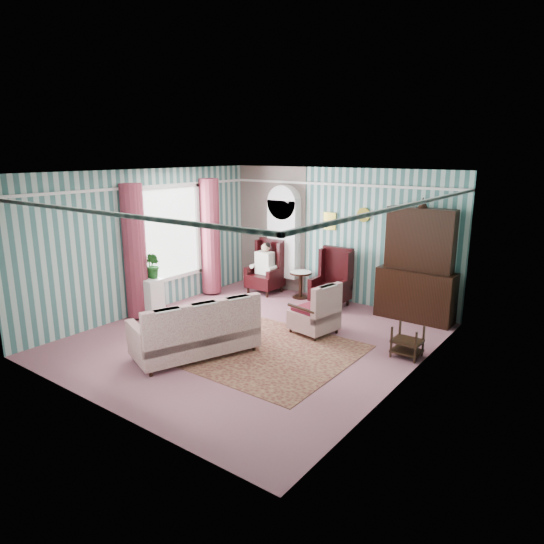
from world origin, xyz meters
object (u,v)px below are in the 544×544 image
Objects in this scene: seated_woman at (265,268)px; coffee_table at (212,319)px; wingback_left at (265,267)px; nest_table at (407,341)px; sofa at (195,322)px; bookcase at (283,245)px; wingback_right at (330,278)px; dresser_hutch at (418,261)px; plant_stand at (149,298)px; round_side_table at (301,285)px; floral_armchair at (314,306)px.

coffee_table is (0.66, -2.48, -0.40)m from seated_woman.
wingback_left reaches higher than nest_table.
sofa is at bearing -144.81° from nest_table.
bookcase reaches higher than seated_woman.
dresser_hutch is at bearing 8.77° from wingback_right.
wingback_right reaches higher than plant_stand.
bookcase is at bearing 177.89° from dresser_hutch.
wingback_left is 0.97m from round_side_table.
plant_stand is at bearing -108.49° from bookcase.
bookcase is at bearing 98.10° from coffee_table.
wingback_left is 2.31× the size of nest_table.
round_side_table reaches higher than coffee_table.
round_side_table is at bearing -177.36° from dresser_hutch.
plant_stand is at bearing -120.38° from round_side_table.
bookcase is at bearing 159.73° from round_side_table.
seated_woman is 0.59× the size of sofa.
dresser_hutch is 3.56m from seated_woman.
dresser_hutch reaches higher than plant_stand.
floral_armchair reaches higher than coffee_table.
wingback_left is (-0.25, -0.39, -0.50)m from bookcase.
round_side_table is at bearing 169.99° from wingback_right.
plant_stand is 0.78× the size of floral_armchair.
wingback_left is 3.75m from sofa.
seated_woman reaches higher than sofa.
nest_table is at bearing -72.61° from dresser_hutch.
floral_armchair is (-1.20, -1.81, -0.66)m from dresser_hutch.
bookcase is 2.17× the size of floral_armchair.
sofa reaches higher than round_side_table.
sofa is (2.07, -0.77, 0.17)m from plant_stand.
wingback_right is at bearing -171.23° from dresser_hutch.
dresser_hutch is 2.27m from floral_armchair.
sofa is (1.27, -3.52, -0.02)m from seated_woman.
wingback_left is 1.06× the size of seated_woman.
coffee_table is at bearing -81.90° from bookcase.
floral_armchair is 1.04× the size of coffee_table.
plant_stand is 2.22m from sofa.
dresser_hutch is (3.25, -0.12, 0.06)m from bookcase.
coffee_table is at bearing -95.24° from round_side_table.
nest_table is at bearing -28.20° from round_side_table.
nest_table is (4.07, -1.55, -0.35)m from wingback_left.
round_side_table is at bearing 50.15° from floral_armchair.
round_side_table is (-2.60, -0.12, -0.88)m from dresser_hutch.
nest_table is 0.55× the size of coffee_table.
seated_woman is at bearing 41.01° from sofa.
wingback_left is 1.26× the size of coffee_table.
bookcase is 3.05m from coffee_table.
wingback_right is 0.92m from round_side_table.
dresser_hutch reaches higher than coffee_table.
seated_woman is (0.00, 0.00, -0.04)m from wingback_left.
wingback_left reaches higher than round_side_table.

